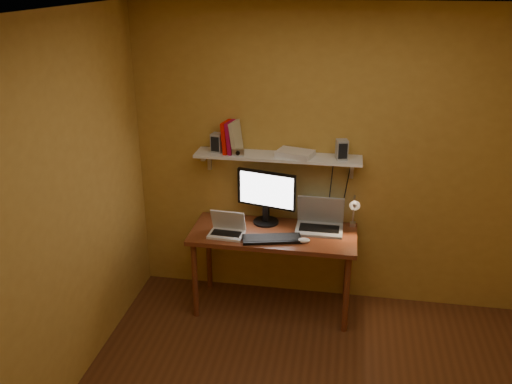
% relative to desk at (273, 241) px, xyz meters
% --- Properties ---
extents(room, '(3.44, 3.24, 2.64)m').
position_rel_desk_xyz_m(room, '(0.43, -1.28, 0.64)').
color(room, '#5B2F17').
rests_on(room, ground).
extents(desk, '(1.40, 0.60, 0.75)m').
position_rel_desk_xyz_m(desk, '(0.00, 0.00, 0.00)').
color(desk, maroon).
rests_on(desk, ground).
extents(wall_shelf, '(1.40, 0.25, 0.21)m').
position_rel_desk_xyz_m(wall_shelf, '(0.00, 0.19, 0.69)').
color(wall_shelf, white).
rests_on(wall_shelf, room).
extents(monitor, '(0.52, 0.27, 0.48)m').
position_rel_desk_xyz_m(monitor, '(-0.09, 0.17, 0.35)').
color(monitor, black).
rests_on(monitor, desk).
extents(laptop, '(0.40, 0.29, 0.29)m').
position_rel_desk_xyz_m(laptop, '(0.38, 0.14, 0.16)').
color(laptop, '#979AA0').
rests_on(laptop, desk).
extents(netbook, '(0.30, 0.22, 0.21)m').
position_rel_desk_xyz_m(netbook, '(-0.38, -0.10, 0.14)').
color(netbook, silver).
rests_on(netbook, desk).
extents(keyboard, '(0.51, 0.27, 0.03)m').
position_rel_desk_xyz_m(keyboard, '(0.01, -0.15, 0.10)').
color(keyboard, black).
rests_on(keyboard, desk).
extents(mouse, '(0.12, 0.09, 0.04)m').
position_rel_desk_xyz_m(mouse, '(0.27, -0.15, 0.10)').
color(mouse, silver).
rests_on(mouse, desk).
extents(desk_lamp, '(0.09, 0.23, 0.38)m').
position_rel_desk_xyz_m(desk_lamp, '(0.66, 0.13, 0.29)').
color(desk_lamp, silver).
rests_on(desk_lamp, desk).
extents(speaker_left, '(0.10, 0.10, 0.16)m').
position_rel_desk_xyz_m(speaker_left, '(-0.52, 0.19, 0.79)').
color(speaker_left, '#979AA0').
rests_on(speaker_left, wall_shelf).
extents(speaker_right, '(0.11, 0.11, 0.16)m').
position_rel_desk_xyz_m(speaker_right, '(0.53, 0.18, 0.79)').
color(speaker_right, '#979AA0').
rests_on(speaker_right, wall_shelf).
extents(books, '(0.17, 0.19, 0.27)m').
position_rel_desk_xyz_m(books, '(-0.39, 0.20, 0.84)').
color(books, red).
rests_on(books, wall_shelf).
extents(shelf_camera, '(0.10, 0.05, 0.06)m').
position_rel_desk_xyz_m(shelf_camera, '(-0.32, 0.12, 0.74)').
color(shelf_camera, silver).
rests_on(shelf_camera, wall_shelf).
extents(router, '(0.33, 0.27, 0.05)m').
position_rel_desk_xyz_m(router, '(0.15, 0.18, 0.73)').
color(router, silver).
rests_on(router, wall_shelf).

